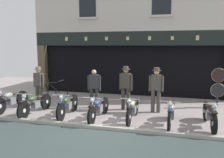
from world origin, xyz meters
TOP-DOWN VIEW (x-y plane):
  - ground at (0.00, -0.98)m, footprint 22.25×22.00m
  - shop_facade at (-0.00, 7.01)m, footprint 10.55×4.42m
  - motorcycle_far_left at (-3.99, 1.17)m, footprint 0.62×2.01m
  - motorcycle_left at (-2.77, 0.98)m, footprint 0.62×2.05m
  - motorcycle_center_left at (-1.46, 1.04)m, footprint 0.62×1.99m
  - motorcycle_center at (-0.24, 1.00)m, footprint 0.62×2.02m
  - motorcycle_center_right at (0.94, 1.17)m, footprint 0.62×1.97m
  - motorcycle_right at (2.25, 0.99)m, footprint 0.62×1.98m
  - motorcycle_far_right at (3.44, 1.09)m, footprint 0.62×2.04m
  - salesman_left at (-3.52, 2.47)m, footprint 0.55×0.34m
  - shopkeeper_center at (-0.90, 2.43)m, footprint 0.56×0.27m
  - salesman_right at (0.43, 2.47)m, footprint 0.55×0.34m
  - assistant_far_right at (1.65, 2.39)m, footprint 0.56×0.35m
  - tyre_sign_pole at (4.12, 3.80)m, footprint 0.58×0.06m
  - advert_board_near at (-2.37, 5.40)m, footprint 0.67×0.03m
  - advert_board_far at (-3.34, 5.40)m, footprint 0.71×0.03m
  - leaning_bicycle at (-3.57, 3.68)m, footprint 1.80×0.50m

SIDE VIEW (x-z plane):
  - ground at x=0.00m, z-range -0.13..0.05m
  - leaning_bicycle at x=-3.57m, z-range -0.10..0.85m
  - motorcycle_center_right at x=0.94m, z-range -0.03..0.87m
  - motorcycle_left at x=-2.77m, z-range -0.03..0.88m
  - motorcycle_center at x=-0.24m, z-range -0.03..0.88m
  - motorcycle_right at x=2.25m, z-range -0.03..0.90m
  - motorcycle_center_left at x=-1.46m, z-range -0.03..0.90m
  - motorcycle_far_left at x=-3.99m, z-range -0.03..0.90m
  - motorcycle_far_right at x=3.44m, z-range -0.03..0.90m
  - shopkeeper_center at x=-0.90m, z-range 0.08..1.69m
  - salesman_left at x=-3.52m, z-range 0.09..1.76m
  - assistant_far_right at x=1.65m, z-range 0.10..1.87m
  - salesman_right at x=0.43m, z-range 0.10..1.87m
  - tyre_sign_pole at x=4.12m, z-range 0.17..1.88m
  - shop_facade at x=0.00m, z-range -1.43..4.84m
  - advert_board_far at x=-3.34m, z-range 1.24..2.22m
  - advert_board_near at x=-2.37m, z-range 1.25..2.22m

